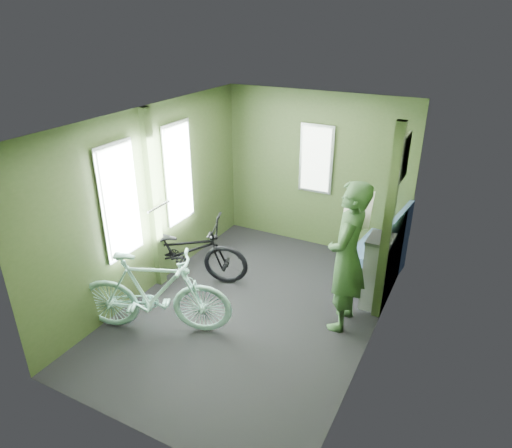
{
  "coord_description": "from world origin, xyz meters",
  "views": [
    {
      "loc": [
        2.13,
        -4.01,
        3.26
      ],
      "look_at": [
        0.0,
        0.1,
        1.1
      ],
      "focal_mm": 32.0,
      "sensor_mm": 36.0,
      "label": 1
    }
  ],
  "objects": [
    {
      "name": "bench_seat",
      "position": [
        1.15,
        1.45,
        0.29
      ],
      "size": [
        0.62,
        0.99,
        1.0
      ],
      "rotation": [
        0.0,
        0.0,
        -0.1
      ],
      "color": "navy",
      "rests_on": "ground"
    },
    {
      "name": "passenger",
      "position": [
        1.03,
        0.25,
        0.87
      ],
      "size": [
        0.43,
        0.72,
        1.73
      ],
      "rotation": [
        0.0,
        0.0,
        -1.55
      ],
      "color": "#2D4D2A",
      "rests_on": "ground"
    },
    {
      "name": "bicycle_black",
      "position": [
        -1.12,
        0.19,
        0.0
      ],
      "size": [
        1.85,
        1.18,
        0.98
      ],
      "primitive_type": "imported",
      "rotation": [
        0.0,
        -0.14,
        1.86
      ],
      "color": "black",
      "rests_on": "ground"
    },
    {
      "name": "room",
      "position": [
        -0.04,
        0.04,
        1.44
      ],
      "size": [
        4.0,
        4.02,
        2.31
      ],
      "color": "black",
      "rests_on": "ground"
    },
    {
      "name": "bicycle_mint",
      "position": [
        -0.75,
        -0.84,
        0.0
      ],
      "size": [
        1.79,
        1.18,
        1.06
      ],
      "primitive_type": "imported",
      "rotation": [
        0.0,
        -0.11,
        1.96
      ],
      "color": "#9EE1D7",
      "rests_on": "ground"
    },
    {
      "name": "waste_box",
      "position": [
        1.26,
        0.79,
        0.46
      ],
      "size": [
        0.27,
        0.37,
        0.91
      ],
      "primitive_type": "cube",
      "color": "gray",
      "rests_on": "ground"
    }
  ]
}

